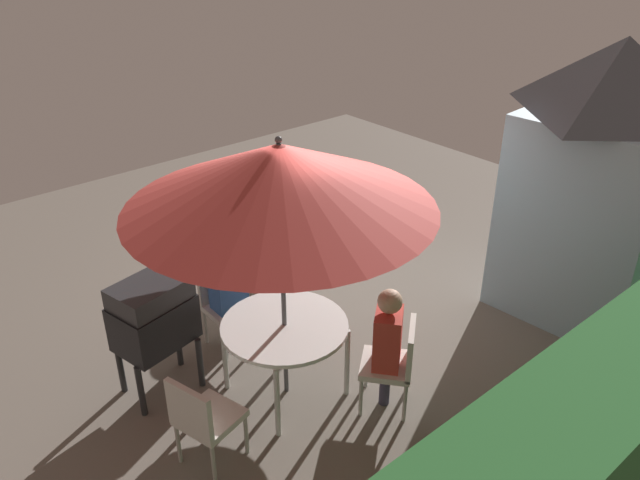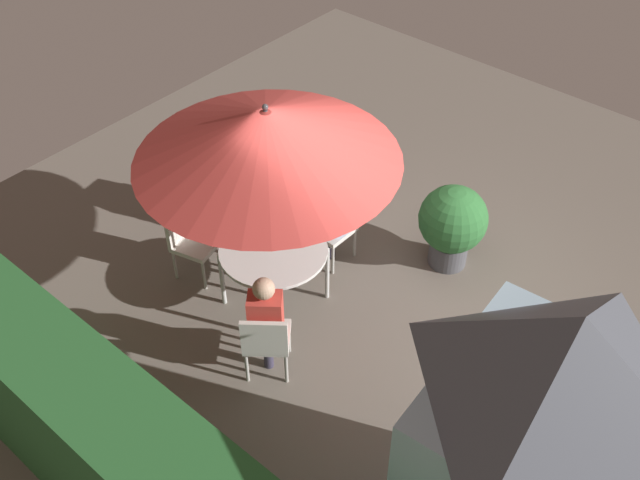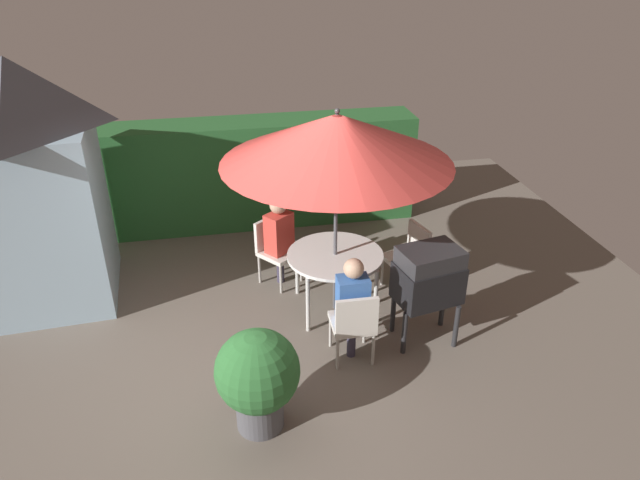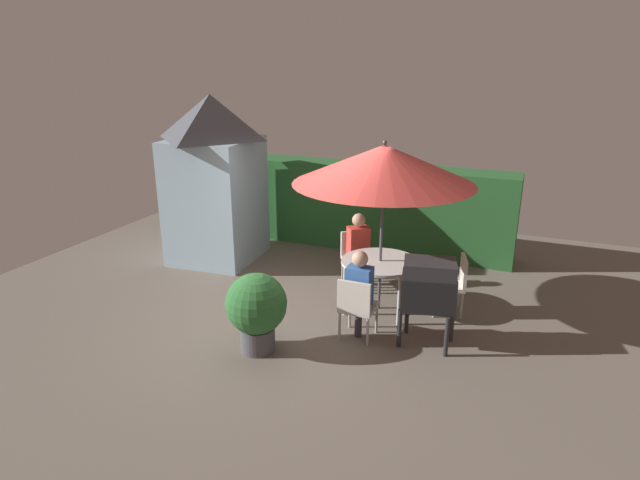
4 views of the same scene
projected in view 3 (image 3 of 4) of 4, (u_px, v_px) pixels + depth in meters
The scene contains 12 objects.
ground_plane at pixel (251, 359), 6.56m from camera, with size 11.00×11.00×0.00m, color #6B6056.
hedge_backdrop at pixel (229, 175), 9.18m from camera, with size 5.91×0.77×1.69m.
garden_shed at pixel (34, 184), 6.98m from camera, with size 1.66×1.77×3.07m.
patio_table at pixel (335, 259), 7.10m from camera, with size 1.18×1.18×0.79m.
patio_umbrella at pixel (337, 139), 6.38m from camera, with size 2.63×2.63×2.58m.
bbq_grill at pixel (428, 277), 6.49m from camera, with size 0.79×0.63×1.20m.
chair_near_shed at pixel (275, 246), 7.79m from camera, with size 0.65×0.65×0.90m.
chair_far_side at pixel (354, 322), 6.29m from camera, with size 0.47×0.47×0.90m.
chair_toward_hedge at pixel (410, 253), 7.62m from camera, with size 0.57×0.56×0.90m.
potted_plant_by_shed at pixel (258, 376), 5.41m from camera, with size 0.80×0.80×1.07m.
person_in_red at pixel (279, 231), 7.61m from camera, with size 0.42×0.40×1.26m.
person_in_blue at pixel (353, 298), 6.24m from camera, with size 0.34×0.25×1.26m.
Camera 3 is at (-0.21, -5.19, 4.30)m, focal length 32.64 mm.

